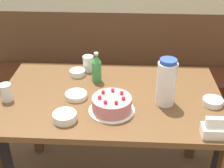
{
  "coord_description": "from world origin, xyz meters",
  "views": [
    {
      "loc": [
        0.1,
        -1.56,
        1.74
      ],
      "look_at": [
        0.01,
        0.05,
        0.82
      ],
      "focal_mm": 50.0,
      "sensor_mm": 36.0,
      "label": 1
    }
  ],
  "objects_px": {
    "bench_seat": "(116,97)",
    "bowl_soup_white": "(76,95)",
    "birthday_cake": "(112,104)",
    "glass_water_tall": "(6,92)",
    "bowl_sauce_shallow": "(77,73)",
    "water_pitcher": "(166,82)",
    "glass_tumbler_short": "(88,63)",
    "napkin_holder": "(213,129)",
    "soju_bottle": "(97,68)",
    "bowl_side_dish": "(213,102)",
    "bowl_rice_small": "(65,117)"
  },
  "relations": [
    {
      "from": "bench_seat",
      "to": "bowl_soup_white",
      "type": "height_order",
      "value": "bowl_soup_white"
    },
    {
      "from": "birthday_cake",
      "to": "glass_water_tall",
      "type": "relative_size",
      "value": 2.45
    },
    {
      "from": "bowl_sauce_shallow",
      "to": "bowl_soup_white",
      "type": "bearing_deg",
      "value": -82.85
    },
    {
      "from": "water_pitcher",
      "to": "glass_tumbler_short",
      "type": "relative_size",
      "value": 2.63
    },
    {
      "from": "birthday_cake",
      "to": "bowl_sauce_shallow",
      "type": "bearing_deg",
      "value": 122.0
    },
    {
      "from": "bench_seat",
      "to": "birthday_cake",
      "type": "xyz_separation_m",
      "value": [
        0.02,
        -0.99,
        0.57
      ]
    },
    {
      "from": "water_pitcher",
      "to": "napkin_holder",
      "type": "xyz_separation_m",
      "value": [
        0.21,
        -0.28,
        -0.09
      ]
    },
    {
      "from": "bench_seat",
      "to": "birthday_cake",
      "type": "bearing_deg",
      "value": -89.03
    },
    {
      "from": "bench_seat",
      "to": "bowl_sauce_shallow",
      "type": "distance_m",
      "value": 0.84
    },
    {
      "from": "water_pitcher",
      "to": "bowl_soup_white",
      "type": "height_order",
      "value": "water_pitcher"
    },
    {
      "from": "napkin_holder",
      "to": "glass_water_tall",
      "type": "xyz_separation_m",
      "value": [
        -1.1,
        0.26,
        0.01
      ]
    },
    {
      "from": "soju_bottle",
      "to": "glass_tumbler_short",
      "type": "height_order",
      "value": "soju_bottle"
    },
    {
      "from": "glass_tumbler_short",
      "to": "glass_water_tall",
      "type": "bearing_deg",
      "value": -136.44
    },
    {
      "from": "birthday_cake",
      "to": "soju_bottle",
      "type": "distance_m",
      "value": 0.35
    },
    {
      "from": "soju_bottle",
      "to": "napkin_holder",
      "type": "bearing_deg",
      "value": -39.93
    },
    {
      "from": "glass_water_tall",
      "to": "water_pitcher",
      "type": "bearing_deg",
      "value": 1.31
    },
    {
      "from": "bowl_side_dish",
      "to": "glass_water_tall",
      "type": "bearing_deg",
      "value": -179.16
    },
    {
      "from": "bowl_sauce_shallow",
      "to": "glass_water_tall",
      "type": "distance_m",
      "value": 0.48
    },
    {
      "from": "bowl_rice_small",
      "to": "water_pitcher",
      "type": "bearing_deg",
      "value": 20.29
    },
    {
      "from": "bowl_rice_small",
      "to": "soju_bottle",
      "type": "bearing_deg",
      "value": 73.86
    },
    {
      "from": "bowl_sauce_shallow",
      "to": "water_pitcher",
      "type": "bearing_deg",
      "value": -29.16
    },
    {
      "from": "birthday_cake",
      "to": "bowl_rice_small",
      "type": "distance_m",
      "value": 0.26
    },
    {
      "from": "water_pitcher",
      "to": "bench_seat",
      "type": "bearing_deg",
      "value": 109.2
    },
    {
      "from": "bowl_soup_white",
      "to": "glass_water_tall",
      "type": "bearing_deg",
      "value": -173.12
    },
    {
      "from": "birthday_cake",
      "to": "bowl_side_dish",
      "type": "relative_size",
      "value": 2.22
    },
    {
      "from": "soju_bottle",
      "to": "bowl_soup_white",
      "type": "bearing_deg",
      "value": -115.82
    },
    {
      "from": "bench_seat",
      "to": "bowl_sauce_shallow",
      "type": "relative_size",
      "value": 21.39
    },
    {
      "from": "napkin_holder",
      "to": "bowl_side_dish",
      "type": "height_order",
      "value": "napkin_holder"
    },
    {
      "from": "bench_seat",
      "to": "bowl_rice_small",
      "type": "bearing_deg",
      "value": -101.5
    },
    {
      "from": "glass_tumbler_short",
      "to": "bench_seat",
      "type": "bearing_deg",
      "value": 71.81
    },
    {
      "from": "bench_seat",
      "to": "bowl_side_dish",
      "type": "distance_m",
      "value": 1.2
    },
    {
      "from": "bowl_side_dish",
      "to": "bowl_rice_small",
      "type": "bearing_deg",
      "value": -166.43
    },
    {
      "from": "birthday_cake",
      "to": "napkin_holder",
      "type": "bearing_deg",
      "value": -20.33
    },
    {
      "from": "bench_seat",
      "to": "napkin_holder",
      "type": "xyz_separation_m",
      "value": [
        0.52,
        -1.17,
        0.57
      ]
    },
    {
      "from": "water_pitcher",
      "to": "glass_water_tall",
      "type": "xyz_separation_m",
      "value": [
        -0.9,
        -0.02,
        -0.08
      ]
    },
    {
      "from": "bowl_side_dish",
      "to": "birthday_cake",
      "type": "bearing_deg",
      "value": -170.76
    },
    {
      "from": "birthday_cake",
      "to": "glass_tumbler_short",
      "type": "bearing_deg",
      "value": 111.33
    },
    {
      "from": "napkin_holder",
      "to": "bowl_side_dish",
      "type": "relative_size",
      "value": 0.97
    },
    {
      "from": "birthday_cake",
      "to": "bowl_soup_white",
      "type": "relative_size",
      "value": 1.99
    },
    {
      "from": "bench_seat",
      "to": "bowl_soup_white",
      "type": "bearing_deg",
      "value": -102.84
    },
    {
      "from": "bowl_soup_white",
      "to": "bowl_rice_small",
      "type": "bearing_deg",
      "value": -96.23
    },
    {
      "from": "bowl_side_dish",
      "to": "water_pitcher",
      "type": "bearing_deg",
      "value": 179.23
    },
    {
      "from": "bowl_side_dish",
      "to": "bowl_soup_white",
      "type": "bearing_deg",
      "value": 177.77
    },
    {
      "from": "birthday_cake",
      "to": "napkin_holder",
      "type": "xyz_separation_m",
      "value": [
        0.5,
        -0.19,
        -0.0
      ]
    },
    {
      "from": "bowl_side_dish",
      "to": "bench_seat",
      "type": "bearing_deg",
      "value": 122.87
    },
    {
      "from": "water_pitcher",
      "to": "bowl_side_dish",
      "type": "relative_size",
      "value": 2.4
    },
    {
      "from": "bowl_soup_white",
      "to": "bowl_rice_small",
      "type": "distance_m",
      "value": 0.22
    },
    {
      "from": "glass_water_tall",
      "to": "glass_tumbler_short",
      "type": "relative_size",
      "value": 1.0
    },
    {
      "from": "bench_seat",
      "to": "bowl_rice_small",
      "type": "distance_m",
      "value": 1.24
    },
    {
      "from": "birthday_cake",
      "to": "water_pitcher",
      "type": "bearing_deg",
      "value": 17.92
    }
  ]
}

